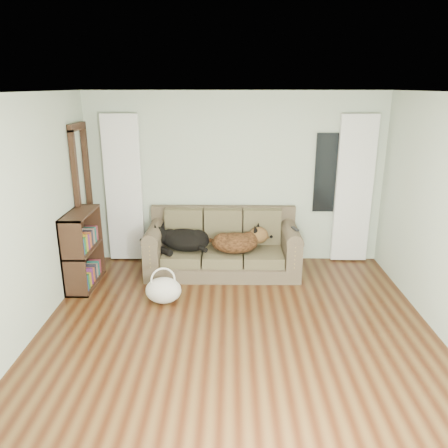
{
  "coord_description": "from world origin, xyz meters",
  "views": [
    {
      "loc": [
        -0.08,
        -4.06,
        2.66
      ],
      "look_at": [
        -0.16,
        1.6,
        0.86
      ],
      "focal_mm": 35.0,
      "sensor_mm": 36.0,
      "label": 1
    }
  ],
  "objects_px": {
    "dog_black_lab": "(182,241)",
    "tote_bag": "(164,291)",
    "bookshelf": "(83,251)",
    "sofa": "(223,243)",
    "dog_shepherd": "(238,242)"
  },
  "relations": [
    {
      "from": "sofa",
      "to": "tote_bag",
      "type": "height_order",
      "value": "sofa"
    },
    {
      "from": "sofa",
      "to": "bookshelf",
      "type": "bearing_deg",
      "value": -165.83
    },
    {
      "from": "tote_bag",
      "to": "bookshelf",
      "type": "distance_m",
      "value": 1.32
    },
    {
      "from": "dog_black_lab",
      "to": "dog_shepherd",
      "type": "relative_size",
      "value": 1.05
    },
    {
      "from": "dog_shepherd",
      "to": "tote_bag",
      "type": "relative_size",
      "value": 1.52
    },
    {
      "from": "dog_shepherd",
      "to": "tote_bag",
      "type": "bearing_deg",
      "value": 44.8
    },
    {
      "from": "dog_black_lab",
      "to": "tote_bag",
      "type": "distance_m",
      "value": 1.05
    },
    {
      "from": "sofa",
      "to": "bookshelf",
      "type": "height_order",
      "value": "bookshelf"
    },
    {
      "from": "sofa",
      "to": "dog_shepherd",
      "type": "relative_size",
      "value": 3.16
    },
    {
      "from": "dog_black_lab",
      "to": "bookshelf",
      "type": "height_order",
      "value": "bookshelf"
    },
    {
      "from": "dog_black_lab",
      "to": "tote_bag",
      "type": "height_order",
      "value": "dog_black_lab"
    },
    {
      "from": "dog_black_lab",
      "to": "tote_bag",
      "type": "relative_size",
      "value": 1.59
    },
    {
      "from": "dog_black_lab",
      "to": "bookshelf",
      "type": "distance_m",
      "value": 1.39
    },
    {
      "from": "dog_black_lab",
      "to": "bookshelf",
      "type": "relative_size",
      "value": 0.7
    },
    {
      "from": "tote_bag",
      "to": "bookshelf",
      "type": "xyz_separation_m",
      "value": [
        -1.17,
        0.52,
        0.34
      ]
    }
  ]
}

